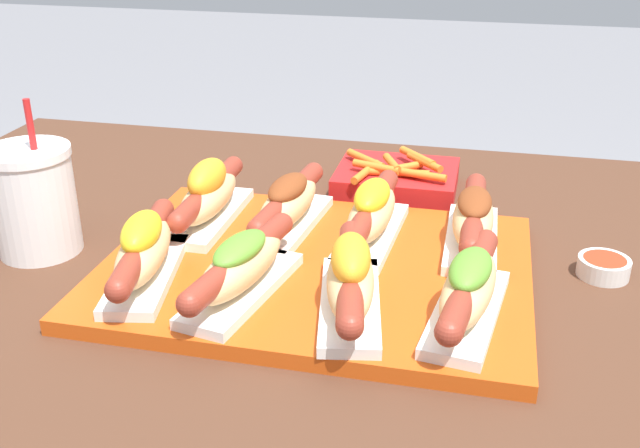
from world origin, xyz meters
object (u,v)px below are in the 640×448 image
(hot_dog_3, at_px, (469,289))
(hot_dog_4, at_px, (208,195))
(serving_tray, at_px, (316,269))
(drink_cup, at_px, (34,200))
(hot_dog_5, at_px, (288,204))
(hot_dog_0, at_px, (144,251))
(hot_dog_2, at_px, (350,279))
(hot_dog_6, at_px, (372,213))
(sauce_bowl, at_px, (604,266))
(hot_dog_1, at_px, (241,267))
(fries_basket, at_px, (396,179))
(hot_dog_7, at_px, (473,219))

(hot_dog_3, distance_m, hot_dog_4, 0.37)
(serving_tray, relative_size, drink_cup, 2.50)
(hot_dog_5, bearing_deg, hot_dog_0, -126.19)
(hot_dog_2, xyz_separation_m, hot_dog_5, (-0.11, 0.17, -0.00))
(hot_dog_0, relative_size, hot_dog_2, 1.00)
(hot_dog_6, bearing_deg, hot_dog_3, -52.16)
(hot_dog_6, bearing_deg, sauce_bowl, -0.22)
(hot_dog_1, xyz_separation_m, sauce_bowl, (0.38, 0.16, -0.04))
(hot_dog_3, distance_m, fries_basket, 0.38)
(hot_dog_1, distance_m, hot_dog_6, 0.20)
(hot_dog_4, distance_m, hot_dog_6, 0.21)
(drink_cup, bearing_deg, hot_dog_3, -7.79)
(hot_dog_6, distance_m, fries_basket, 0.21)
(hot_dog_1, relative_size, sauce_bowl, 3.65)
(hot_dog_4, bearing_deg, hot_dog_3, -26.07)
(hot_dog_0, distance_m, hot_dog_5, 0.20)
(hot_dog_3, xyz_separation_m, hot_dog_5, (-0.23, 0.16, -0.00))
(hot_dog_3, distance_m, hot_dog_7, 0.17)
(hot_dog_0, height_order, sauce_bowl, hot_dog_0)
(serving_tray, distance_m, hot_dog_2, 0.12)
(serving_tray, xyz_separation_m, hot_dog_4, (-0.16, 0.08, 0.04))
(hot_dog_0, relative_size, sauce_bowl, 3.65)
(hot_dog_0, height_order, hot_dog_5, hot_dog_0)
(hot_dog_1, xyz_separation_m, hot_dog_5, (0.01, 0.17, 0.00))
(hot_dog_3, height_order, hot_dog_5, same)
(serving_tray, bearing_deg, fries_basket, 78.78)
(hot_dog_2, relative_size, sauce_bowl, 3.65)
(hot_dog_4, bearing_deg, sauce_bowl, -0.71)
(hot_dog_4, bearing_deg, hot_dog_0, -94.88)
(serving_tray, bearing_deg, hot_dog_5, 123.63)
(hot_dog_3, bearing_deg, hot_dog_5, 144.34)
(hot_dog_2, height_order, hot_dog_5, hot_dog_2)
(hot_dog_6, distance_m, sauce_bowl, 0.28)
(hot_dog_6, xyz_separation_m, fries_basket, (0.00, 0.20, -0.03))
(hot_dog_4, xyz_separation_m, drink_cup, (-0.19, -0.09, 0.01))
(fries_basket, bearing_deg, drink_cup, -144.27)
(drink_cup, bearing_deg, hot_dog_4, 26.22)
(hot_dog_6, xyz_separation_m, drink_cup, (-0.40, -0.09, 0.02))
(sauce_bowl, relative_size, fries_basket, 0.34)
(hot_dog_6, height_order, sauce_bowl, hot_dog_6)
(hot_dog_2, xyz_separation_m, hot_dog_7, (0.11, 0.18, -0.00))
(hot_dog_7, distance_m, sauce_bowl, 0.16)
(hot_dog_1, xyz_separation_m, drink_cup, (-0.29, 0.08, 0.02))
(serving_tray, relative_size, hot_dog_1, 2.23)
(hot_dog_4, bearing_deg, hot_dog_2, -38.64)
(hot_dog_0, bearing_deg, drink_cup, 158.36)
(hot_dog_2, bearing_deg, sauce_bowl, 32.16)
(hot_dog_5, relative_size, sauce_bowl, 3.69)
(hot_dog_1, height_order, hot_dog_6, hot_dog_6)
(hot_dog_7, bearing_deg, drink_cup, -169.10)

